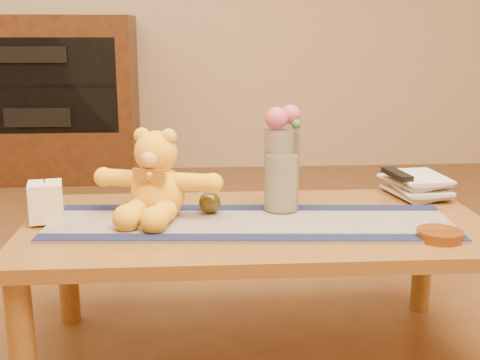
{
  "coord_description": "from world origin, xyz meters",
  "views": [
    {
      "loc": [
        -0.17,
        -1.78,
        1.02
      ],
      "look_at": [
        -0.05,
        0.0,
        0.58
      ],
      "focal_mm": 46.24,
      "sensor_mm": 36.0,
      "label": 1
    }
  ],
  "objects": [
    {
      "name": "stereo_upper",
      "position": [
        -1.2,
        2.35,
        0.86
      ],
      "size": [
        0.42,
        0.28,
        0.1
      ],
      "primitive_type": "cube",
      "color": "black",
      "rests_on": "media_cabinet"
    },
    {
      "name": "tv_remote",
      "position": [
        0.5,
        0.23,
        0.54
      ],
      "size": [
        0.07,
        0.16,
        0.02
      ],
      "primitive_type": "cube",
      "rotation": [
        0.0,
        0.0,
        0.14
      ],
      "color": "black",
      "rests_on": "book_top"
    },
    {
      "name": "cabinet_shelf",
      "position": [
        -1.2,
        2.33,
        0.66
      ],
      "size": [
        1.02,
        0.2,
        0.02
      ],
      "primitive_type": "cube",
      "color": "#33180B",
      "rests_on": "media_cabinet"
    },
    {
      "name": "table_leg_bl",
      "position": [
        -0.64,
        0.29,
        0.21
      ],
      "size": [
        0.07,
        0.07,
        0.41
      ],
      "primitive_type": "cylinder",
      "color": "brown",
      "rests_on": "floor"
    },
    {
      "name": "leaf_sprig",
      "position": [
        0.13,
        0.07,
        0.74
      ],
      "size": [
        0.03,
        0.03,
        0.03
      ],
      "primitive_type": "sphere",
      "color": "#33662D",
      "rests_on": "glass_vase"
    },
    {
      "name": "blue_flower_side",
      "position": [
        0.06,
        0.11,
        0.74
      ],
      "size": [
        0.04,
        0.04,
        0.04
      ],
      "primitive_type": "sphere",
      "color": "#546BB6",
      "rests_on": "glass_vase"
    },
    {
      "name": "blue_flower_back",
      "position": [
        0.1,
        0.12,
        0.75
      ],
      "size": [
        0.04,
        0.04,
        0.04
      ],
      "primitive_type": "sphere",
      "color": "#546BB6",
      "rests_on": "glass_vase"
    },
    {
      "name": "teddy_bear",
      "position": [
        -0.3,
        0.05,
        0.59
      ],
      "size": [
        0.45,
        0.41,
        0.26
      ],
      "primitive_type": null,
      "rotation": [
        0.0,
        0.0,
        -0.29
      ],
      "color": "yellow",
      "rests_on": "persian_runner"
    },
    {
      "name": "persian_runner",
      "position": [
        -0.02,
        -0.03,
        0.45
      ],
      "size": [
        1.22,
        0.43,
        0.01
      ],
      "primitive_type": "cube",
      "rotation": [
        0.0,
        0.0,
        -0.07
      ],
      "color": "#1C1F4F",
      "rests_on": "coffee_table_top"
    },
    {
      "name": "cabinet_cavity",
      "position": [
        -1.2,
        2.25,
        0.66
      ],
      "size": [
        1.02,
        0.03,
        0.61
      ],
      "primitive_type": "cube",
      "color": "black",
      "rests_on": "media_cabinet"
    },
    {
      "name": "runner_border_near",
      "position": [
        -0.03,
        -0.17,
        0.46
      ],
      "size": [
        1.2,
        0.14,
        0.0
      ],
      "primitive_type": "cube",
      "rotation": [
        0.0,
        0.0,
        -0.07
      ],
      "color": "#13193A",
      "rests_on": "persian_runner"
    },
    {
      "name": "bronze_ball",
      "position": [
        -0.14,
        0.07,
        0.49
      ],
      "size": [
        0.09,
        0.09,
        0.07
      ],
      "primitive_type": "sphere",
      "rotation": [
        0.0,
        0.0,
        0.42
      ],
      "color": "#483E18",
      "rests_on": "persian_runner"
    },
    {
      "name": "coffee_table_top",
      "position": [
        0.0,
        0.0,
        0.43
      ],
      "size": [
        1.4,
        0.7,
        0.04
      ],
      "primitive_type": "cube",
      "color": "brown",
      "rests_on": "floor"
    },
    {
      "name": "runner_border_far",
      "position": [
        -0.01,
        0.12,
        0.46
      ],
      "size": [
        1.2,
        0.14,
        0.0
      ],
      "primitive_type": "cube",
      "rotation": [
        0.0,
        0.0,
        -0.07
      ],
      "color": "#13193A",
      "rests_on": "persian_runner"
    },
    {
      "name": "book_top",
      "position": [
        0.51,
        0.24,
        0.52
      ],
      "size": [
        0.18,
        0.24,
        0.02
      ],
      "primitive_type": "imported",
      "rotation": [
        0.0,
        0.0,
        0.09
      ],
      "color": "beige",
      "rests_on": "book_upper"
    },
    {
      "name": "potpourri_fill",
      "position": [
        0.09,
        0.09,
        0.55
      ],
      "size": [
        0.09,
        0.09,
        0.18
      ],
      "primitive_type": "cylinder",
      "color": "beige",
      "rests_on": "glass_vase"
    },
    {
      "name": "amber_dish",
      "position": [
        0.49,
        -0.2,
        0.46
      ],
      "size": [
        0.16,
        0.16,
        0.03
      ],
      "primitive_type": "cylinder",
      "rotation": [
        0.0,
        0.0,
        0.31
      ],
      "color": "#BF5914",
      "rests_on": "coffee_table_top"
    },
    {
      "name": "rose_left",
      "position": [
        0.07,
        0.08,
        0.75
      ],
      "size": [
        0.07,
        0.07,
        0.07
      ],
      "primitive_type": "sphere",
      "color": "#C2446D",
      "rests_on": "glass_vase"
    },
    {
      "name": "book_lower",
      "position": [
        0.51,
        0.24,
        0.48
      ],
      "size": [
        0.18,
        0.23,
        0.02
      ],
      "primitive_type": "imported",
      "rotation": [
        0.0,
        0.0,
        0.06
      ],
      "color": "beige",
      "rests_on": "book_bottom"
    },
    {
      "name": "floor",
      "position": [
        0.0,
        0.0,
        0.0
      ],
      "size": [
        5.5,
        5.5,
        0.0
      ],
      "primitive_type": "plane",
      "color": "brown",
      "rests_on": "ground"
    },
    {
      "name": "glass_vase",
      "position": [
        0.09,
        0.09,
        0.59
      ],
      "size": [
        0.11,
        0.11,
        0.26
      ],
      "primitive_type": "cylinder",
      "color": "silver",
      "rests_on": "persian_runner"
    },
    {
      "name": "candle_wick",
      "position": [
        -0.63,
        0.03,
        0.58
      ],
      "size": [
        0.0,
        0.0,
        0.01
      ],
      "primitive_type": "cylinder",
      "rotation": [
        0.0,
        0.0,
        0.2
      ],
      "color": "black",
      "rests_on": "pillar_candle"
    },
    {
      "name": "table_leg_br",
      "position": [
        0.64,
        0.29,
        0.21
      ],
      "size": [
        0.07,
        0.07,
        0.41
      ],
      "primitive_type": "cylinder",
      "color": "brown",
      "rests_on": "floor"
    },
    {
      "name": "media_cabinet",
      "position": [
        -1.2,
        2.48,
        0.55
      ],
      "size": [
        1.2,
        0.5,
        1.1
      ],
      "primitive_type": "cube",
      "color": "#33180B",
      "rests_on": "floor"
    },
    {
      "name": "book_upper",
      "position": [
        0.5,
        0.24,
        0.5
      ],
      "size": [
        0.22,
        0.26,
        0.02
      ],
      "primitive_type": "imported",
      "rotation": [
        0.0,
        0.0,
        0.25
      ],
      "color": "beige",
      "rests_on": "book_lower"
    },
    {
      "name": "book_bottom",
      "position": [
        0.5,
        0.24,
        0.46
      ],
      "size": [
        0.21,
        0.25,
        0.02
      ],
      "primitive_type": "imported",
      "rotation": [
        0.0,
        0.0,
        0.2
      ],
      "color": "beige",
      "rests_on": "coffee_table_top"
    },
    {
      "name": "rose_right",
      "position": [
        0.11,
        0.09,
        0.76
      ],
      "size": [
        0.06,
        0.06,
        0.06
      ],
      "primitive_type": "sphere",
      "color": "#C2446D",
      "rests_on": "glass_vase"
    },
    {
      "name": "stereo_lower",
      "position": [
        -1.2,
        2.35,
        0.46
      ],
      "size": [
        0.42,
        0.28,
        0.12
      ],
      "primitive_type": "cube",
      "color": "black",
      "rests_on": "media_cabinet"
    },
    {
      "name": "table_leg_fl",
      "position": [
        -0.64,
        -0.29,
        0.21
      ],
      "size": [
        0.07,
        0.07,
        0.41
      ],
      "primitive_type": "cylinder",
      "color": "brown",
      "rests_on": "floor"
    },
    {
      "name": "pillar_candle",
      "position": [
        -0.63,
        0.03,
        0.52
      ],
      "size": [
        0.11,
        0.11,
        0.12
      ],
      "primitive_type": "cube",
      "rotation": [
        0.0,
        0.0,
        0.2
      ],
      "color": "#FFE7BB",
      "rests_on": "persian_runner"
    }
  ]
}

